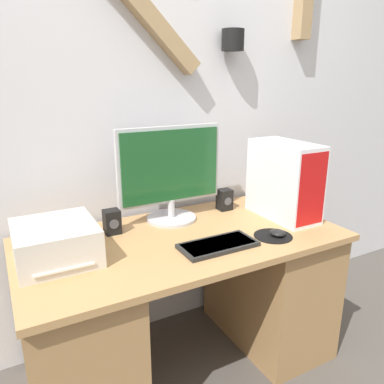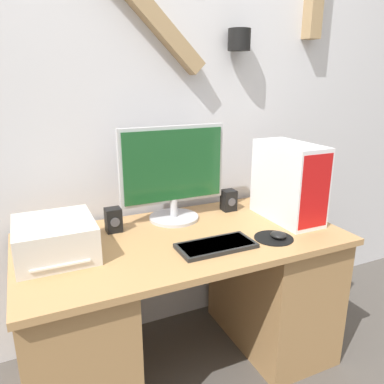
% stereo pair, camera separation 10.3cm
% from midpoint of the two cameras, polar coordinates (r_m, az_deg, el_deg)
% --- Properties ---
extents(wall_back, '(6.40, 0.17, 2.78)m').
position_cam_midpoint_polar(wall_back, '(2.00, -4.74, 15.22)').
color(wall_back, silver).
rests_on(wall_back, ground_plane).
extents(desk, '(1.48, 0.75, 0.72)m').
position_cam_midpoint_polar(desk, '(1.92, 0.37, -16.31)').
color(desk, tan).
rests_on(desk, ground_plane).
extents(monitor, '(0.55, 0.26, 0.48)m').
position_cam_midpoint_polar(monitor, '(1.88, -1.35, 3.15)').
color(monitor, '#B7B7BC').
rests_on(monitor, desk).
extents(keyboard, '(0.34, 0.16, 0.02)m').
position_cam_midpoint_polar(keyboard, '(1.64, 5.52, -8.14)').
color(keyboard, black).
rests_on(keyboard, desk).
extents(mousepad, '(0.18, 0.18, 0.00)m').
position_cam_midpoint_polar(mousepad, '(1.78, 13.98, -6.85)').
color(mousepad, black).
rests_on(mousepad, desk).
extents(mouse, '(0.07, 0.08, 0.03)m').
position_cam_midpoint_polar(mouse, '(1.77, 14.66, -6.38)').
color(mouse, black).
rests_on(mouse, mousepad).
extents(computer_tower, '(0.19, 0.39, 0.40)m').
position_cam_midpoint_polar(computer_tower, '(1.98, 15.99, 1.45)').
color(computer_tower, white).
rests_on(computer_tower, desk).
extents(printer, '(0.31, 0.34, 0.15)m').
position_cam_midpoint_polar(printer, '(1.62, -18.43, -6.84)').
color(printer, beige).
rests_on(printer, desk).
extents(speaker_left, '(0.07, 0.07, 0.12)m').
position_cam_midpoint_polar(speaker_left, '(1.81, -10.29, -4.23)').
color(speaker_left, black).
rests_on(speaker_left, desk).
extents(speaker_right, '(0.07, 0.07, 0.12)m').
position_cam_midpoint_polar(speaker_right, '(2.08, 7.03, -1.28)').
color(speaker_right, black).
rests_on(speaker_right, desk).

